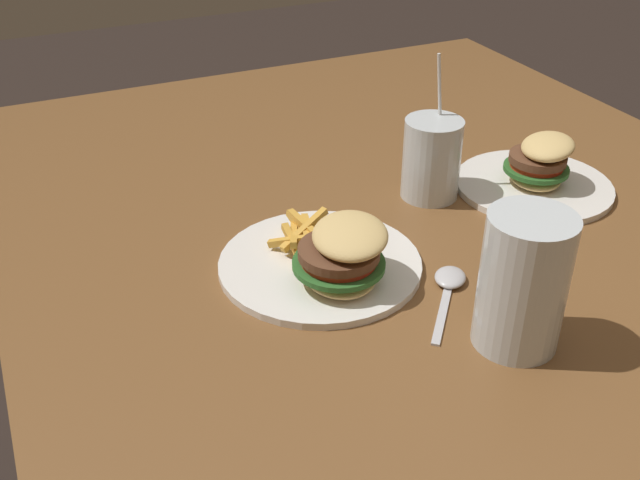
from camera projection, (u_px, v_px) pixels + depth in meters
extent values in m
cube|color=brown|center=(466.00, 276.00, 0.98)|extent=(1.67, 1.13, 0.03)
cylinder|color=brown|center=(48.00, 291.00, 1.59)|extent=(0.07, 0.07, 0.72)
cylinder|color=brown|center=(444.00, 198.00, 1.94)|extent=(0.07, 0.07, 0.72)
cylinder|color=white|center=(320.00, 264.00, 0.96)|extent=(0.26, 0.26, 0.01)
ellipsoid|color=#DBB770|center=(339.00, 273.00, 0.92)|extent=(0.12, 0.10, 0.02)
cylinder|color=#2D6628|center=(339.00, 264.00, 0.91)|extent=(0.12, 0.12, 0.01)
cylinder|color=red|center=(339.00, 259.00, 0.91)|extent=(0.10, 0.10, 0.01)
cylinder|color=brown|center=(339.00, 252.00, 0.90)|extent=(0.11, 0.11, 0.01)
ellipsoid|color=#DBB770|center=(350.00, 235.00, 0.90)|extent=(0.12, 0.10, 0.04)
cube|color=gold|center=(308.00, 232.00, 1.00)|extent=(0.03, 0.06, 0.01)
cube|color=gold|center=(294.00, 233.00, 0.99)|extent=(0.08, 0.04, 0.02)
cube|color=gold|center=(323.00, 229.00, 0.99)|extent=(0.07, 0.05, 0.01)
cube|color=gold|center=(294.00, 245.00, 0.97)|extent=(0.08, 0.01, 0.03)
cube|color=gold|center=(302.00, 230.00, 1.00)|extent=(0.08, 0.01, 0.03)
cube|color=gold|center=(304.00, 230.00, 0.98)|extent=(0.04, 0.08, 0.04)
cube|color=gold|center=(318.00, 226.00, 1.00)|extent=(0.05, 0.05, 0.02)
cube|color=gold|center=(304.00, 224.00, 0.99)|extent=(0.08, 0.02, 0.01)
cube|color=gold|center=(292.00, 241.00, 0.97)|extent=(0.05, 0.06, 0.03)
cube|color=gold|center=(314.00, 256.00, 0.96)|extent=(0.06, 0.04, 0.02)
cube|color=gold|center=(310.00, 238.00, 0.99)|extent=(0.09, 0.03, 0.02)
cube|color=gold|center=(306.00, 230.00, 0.98)|extent=(0.06, 0.03, 0.01)
cylinder|color=silver|center=(523.00, 282.00, 0.80)|extent=(0.10, 0.10, 0.16)
cylinder|color=gold|center=(521.00, 293.00, 0.81)|extent=(0.08, 0.08, 0.13)
cylinder|color=silver|center=(432.00, 159.00, 1.10)|extent=(0.09, 0.09, 0.12)
cylinder|color=#EFA819|center=(431.00, 163.00, 1.11)|extent=(0.08, 0.08, 0.11)
cylinder|color=white|center=(440.00, 125.00, 1.10)|extent=(0.02, 0.02, 0.21)
ellipsoid|color=silver|center=(450.00, 277.00, 0.94)|extent=(0.06, 0.06, 0.01)
cube|color=silver|center=(442.00, 316.00, 0.88)|extent=(0.09, 0.08, 0.00)
cylinder|color=white|center=(533.00, 185.00, 1.15)|extent=(0.24, 0.24, 0.01)
ellipsoid|color=#DBB770|center=(535.00, 177.00, 1.14)|extent=(0.12, 0.11, 0.02)
cylinder|color=#2D6628|center=(536.00, 169.00, 1.13)|extent=(0.13, 0.13, 0.01)
cylinder|color=red|center=(537.00, 164.00, 1.13)|extent=(0.11, 0.11, 0.01)
cylinder|color=brown|center=(538.00, 158.00, 1.13)|extent=(0.11, 0.11, 0.01)
ellipsoid|color=#DBB770|center=(548.00, 146.00, 1.12)|extent=(0.12, 0.11, 0.04)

